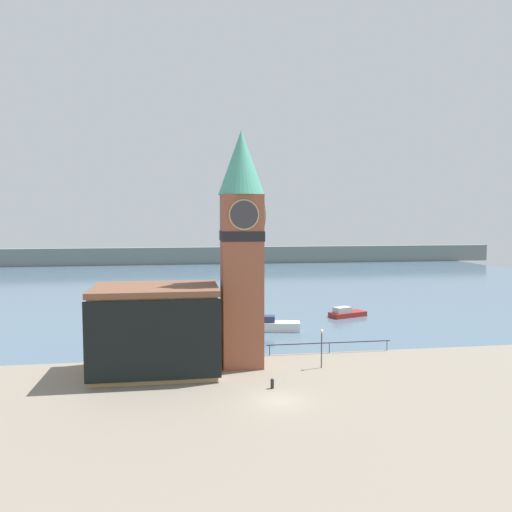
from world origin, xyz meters
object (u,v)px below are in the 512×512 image
Objects in this scene: pier_building at (156,329)px; boat_far at (346,313)px; clock_tower at (242,242)px; lamp_post at (322,341)px; boat_near at (271,325)px; mooring_bollard_near at (272,383)px.

pier_building reaches higher than boat_far.
lamp_post is at bearing -15.68° from clock_tower.
pier_building is 15.09m from lamp_post.
boat_near is at bearing 48.23° from pier_building.
mooring_bollard_near is (1.67, -6.81, -11.14)m from clock_tower.
boat_far is at bearing 40.71° from pier_building.
mooring_bollard_near is 0.23× the size of lamp_post.
pier_building is at bearing 148.89° from mooring_bollard_near.
boat_near is at bearing 68.96° from clock_tower.
boat_far is at bearing 40.32° from boat_near.
boat_far is (11.95, 6.90, -0.19)m from boat_near.
mooring_bollard_near is at bearing -76.24° from clock_tower.
boat_near reaches higher than mooring_bollard_near.
clock_tower is 13.16m from mooring_bollard_near.
pier_building is 13.52× the size of mooring_bollard_near.
pier_building reaches higher than boat_near.
lamp_post is (-10.00, -22.45, 2.03)m from boat_far.
pier_building is 11.63m from mooring_bollard_near.
clock_tower is at bearing 103.76° from mooring_bollard_near.
lamp_post is (7.15, -2.01, -9.04)m from clock_tower.
pier_building is at bearing 176.42° from lamp_post.
lamp_post is at bearing -3.58° from pier_building.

